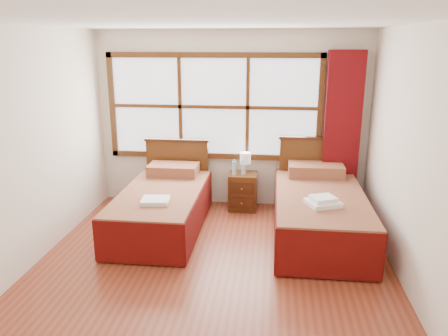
# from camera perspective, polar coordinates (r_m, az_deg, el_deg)

# --- Properties ---
(floor) EXTENTS (4.50, 4.50, 0.00)m
(floor) POSITION_cam_1_polar(r_m,az_deg,el_deg) (4.84, -1.89, -13.87)
(floor) COLOR brown
(floor) RESTS_ON ground
(ceiling) EXTENTS (4.50, 4.50, 0.00)m
(ceiling) POSITION_cam_1_polar(r_m,az_deg,el_deg) (4.19, -2.24, 18.61)
(ceiling) COLOR white
(ceiling) RESTS_ON wall_back
(wall_back) EXTENTS (4.00, 0.00, 4.00)m
(wall_back) POSITION_cam_1_polar(r_m,az_deg,el_deg) (6.52, 0.90, 6.26)
(wall_back) COLOR silver
(wall_back) RESTS_ON floor
(wall_left) EXTENTS (0.00, 4.50, 4.50)m
(wall_left) POSITION_cam_1_polar(r_m,az_deg,el_deg) (5.03, -25.20, 1.74)
(wall_left) COLOR silver
(wall_left) RESTS_ON floor
(wall_right) EXTENTS (0.00, 4.50, 4.50)m
(wall_right) POSITION_cam_1_polar(r_m,az_deg,el_deg) (4.50, 24.01, 0.33)
(wall_right) COLOR silver
(wall_right) RESTS_ON floor
(window) EXTENTS (3.16, 0.06, 1.56)m
(window) POSITION_cam_1_polar(r_m,az_deg,el_deg) (6.48, -1.34, 7.99)
(window) COLOR white
(window) RESTS_ON wall_back
(curtain) EXTENTS (0.50, 0.16, 2.30)m
(curtain) POSITION_cam_1_polar(r_m,az_deg,el_deg) (6.45, 15.11, 4.42)
(curtain) COLOR #650A0E
(curtain) RESTS_ON wall_back
(bed_left) EXTENTS (1.05, 2.07, 1.02)m
(bed_left) POSITION_cam_1_polar(r_m,az_deg,el_deg) (5.92, -7.98, -4.89)
(bed_left) COLOR #381B0B
(bed_left) RESTS_ON floor
(bed_right) EXTENTS (1.13, 2.18, 1.10)m
(bed_right) POSITION_cam_1_polar(r_m,az_deg,el_deg) (5.76, 12.30, -5.45)
(bed_right) COLOR #381B0B
(bed_right) RESTS_ON floor
(nightstand) EXTENTS (0.41, 0.41, 0.55)m
(nightstand) POSITION_cam_1_polar(r_m,az_deg,el_deg) (6.51, 2.47, -3.08)
(nightstand) COLOR #4D2A10
(nightstand) RESTS_ON floor
(towels_left) EXTENTS (0.36, 0.32, 0.05)m
(towels_left) POSITION_cam_1_polar(r_m,az_deg,el_deg) (5.37, -8.94, -4.21)
(towels_left) COLOR white
(towels_left) RESTS_ON bed_left
(towels_right) EXTENTS (0.45, 0.43, 0.11)m
(towels_right) POSITION_cam_1_polar(r_m,az_deg,el_deg) (5.22, 12.80, -4.29)
(towels_right) COLOR white
(towels_right) RESTS_ON bed_right
(lamp) EXTENTS (0.16, 0.16, 0.31)m
(lamp) POSITION_cam_1_polar(r_m,az_deg,el_deg) (6.40, 2.81, 1.22)
(lamp) COLOR #C4883F
(lamp) RESTS_ON nightstand
(bottle_near) EXTENTS (0.06, 0.06, 0.23)m
(bottle_near) POSITION_cam_1_polar(r_m,az_deg,el_deg) (6.36, 1.34, 0.05)
(bottle_near) COLOR silver
(bottle_near) RESTS_ON nightstand
(bottle_far) EXTENTS (0.07, 0.07, 0.26)m
(bottle_far) POSITION_cam_1_polar(r_m,az_deg,el_deg) (6.39, 2.57, 0.26)
(bottle_far) COLOR silver
(bottle_far) RESTS_ON nightstand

